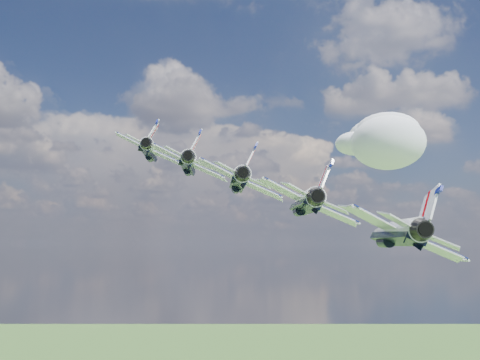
# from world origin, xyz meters

# --- Properties ---
(cloud_far) EXTENTS (62.07, 48.77, 24.38)m
(cloud_far) POSITION_xyz_m (29.79, 239.60, 184.78)
(cloud_far) COLOR white
(jet_0) EXTENTS (13.86, 17.29, 8.76)m
(jet_0) POSITION_xyz_m (-22.10, 16.84, 147.09)
(jet_0) COLOR white
(jet_1) EXTENTS (13.86, 17.29, 8.76)m
(jet_1) POSITION_xyz_m (-14.22, 8.01, 143.77)
(jet_1) COLOR white
(jet_2) EXTENTS (13.86, 17.29, 8.76)m
(jet_2) POSITION_xyz_m (-6.34, -0.82, 140.46)
(jet_2) COLOR silver
(jet_3) EXTENTS (13.86, 17.29, 8.76)m
(jet_3) POSITION_xyz_m (1.54, -9.65, 137.15)
(jet_3) COLOR white
(jet_4) EXTENTS (13.86, 17.29, 8.76)m
(jet_4) POSITION_xyz_m (9.42, -18.47, 133.83)
(jet_4) COLOR white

